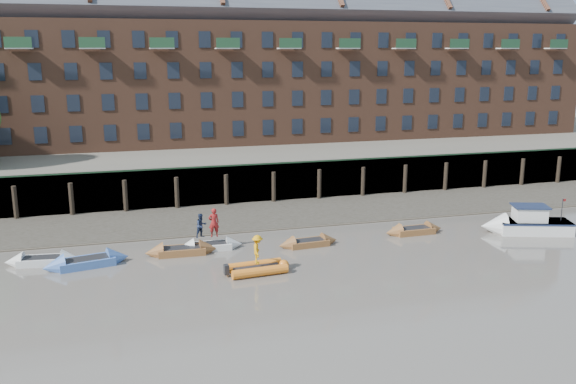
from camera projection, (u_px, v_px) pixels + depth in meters
name	position (u px, v px, depth m)	size (l,w,h in m)	color
ground	(341.00, 309.00, 30.17)	(220.00, 220.00, 0.00)	#655F57
foreshore	(260.00, 216.00, 47.06)	(110.00, 8.00, 0.50)	#3D382F
mud_band	(271.00, 228.00, 43.87)	(110.00, 1.60, 0.10)	#4C4336
river_wall	(249.00, 184.00, 50.81)	(110.00, 1.23, 3.30)	#2D2A26
bank_terrace	(222.00, 156.00, 63.59)	(110.00, 28.00, 3.20)	#5E594D
apartment_terrace	(218.00, 46.00, 61.95)	(80.60, 15.56, 20.98)	brown
rowboat_0	(43.00, 261.00, 36.40)	(4.46, 1.70, 1.26)	silver
rowboat_1	(87.00, 262.00, 36.04)	(5.13, 2.42, 1.43)	#446DBA
rowboat_2	(182.00, 251.00, 38.15)	(4.55, 1.42, 1.31)	brown
rowboat_3	(210.00, 246.00, 39.10)	(4.17, 1.27, 1.20)	silver
rowboat_4	(308.00, 243.00, 39.78)	(4.14, 1.49, 1.18)	brown
rowboat_6	(414.00, 231.00, 42.43)	(4.32, 1.36, 1.24)	brown
rib_tender	(259.00, 268.00, 35.04)	(3.63, 1.96, 0.62)	orange
motor_launch	(520.00, 224.00, 42.55)	(6.42, 3.75, 2.52)	silver
person_rower_a	(214.00, 222.00, 38.89)	(0.69, 0.45, 1.88)	maroon
person_rower_b	(201.00, 226.00, 38.76)	(0.76, 0.59, 1.57)	#19233F
person_rib_crew	(257.00, 249.00, 34.69)	(1.09, 0.63, 1.69)	orange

